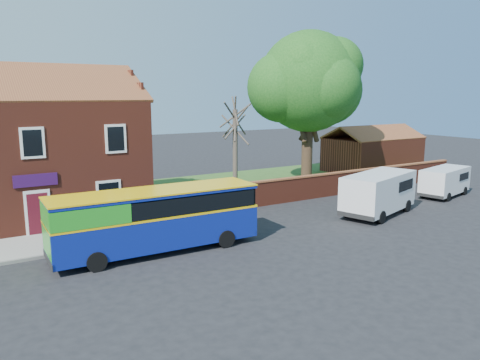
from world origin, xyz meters
TOP-DOWN VIEW (x-y plane):
  - ground at (0.00, 0.00)m, footprint 120.00×120.00m
  - pavement at (-7.00, 5.75)m, footprint 18.00×3.50m
  - kerb at (-7.00, 4.00)m, footprint 18.00×0.15m
  - grass_strip at (13.00, 13.00)m, footprint 26.00×12.00m
  - shop_building at (-7.02, 11.50)m, footprint 12.30×8.13m
  - boundary_wall at (13.00, 7.00)m, footprint 22.00×0.38m
  - outbuilding at (22.00, 13.00)m, footprint 8.20×5.06m
  - bus at (-3.21, 2.29)m, footprint 9.14×2.50m
  - van_near at (10.44, 1.74)m, footprint 5.85×3.68m
  - van_far at (18.11, 2.83)m, footprint 4.70×2.72m
  - large_tree at (12.89, 11.29)m, footprint 9.45×7.48m
  - bare_tree at (6.11, 10.62)m, footprint 2.40×2.86m

SIDE VIEW (x-z plane):
  - ground at x=0.00m, z-range 0.00..0.00m
  - grass_strip at x=13.00m, z-range 0.00..0.04m
  - pavement at x=-7.00m, z-range 0.00..0.12m
  - kerb at x=-7.00m, z-range 0.00..0.14m
  - boundary_wall at x=13.00m, z-range 0.01..1.61m
  - van_far at x=18.11m, z-range 0.11..2.05m
  - van_near at x=10.44m, z-range 0.14..2.54m
  - bus at x=-3.21m, z-range 0.19..2.97m
  - outbuilding at x=22.00m, z-range -0.48..3.69m
  - bare_tree at x=6.11m, z-range 0.08..6.50m
  - shop_building at x=-7.02m, z-range -1.84..8.66m
  - large_tree at x=12.89m, z-range 1.78..13.32m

